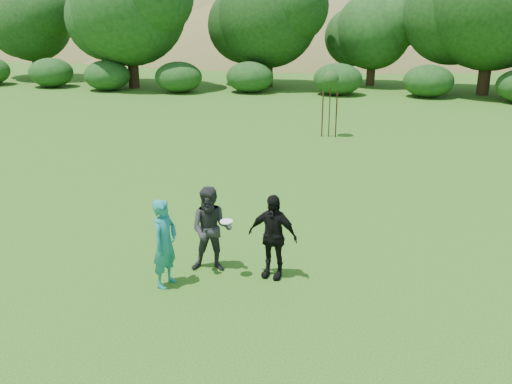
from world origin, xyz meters
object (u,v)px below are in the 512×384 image
(player_grey, at_px, (211,230))
(player_black, at_px, (272,236))
(sapling, at_px, (331,81))
(player_teal, at_px, (165,243))

(player_grey, relative_size, player_black, 1.03)
(player_grey, relative_size, sapling, 0.67)
(player_teal, height_order, sapling, sapling)
(player_grey, xyz_separation_m, sapling, (1.70, 13.61, 1.46))
(player_teal, relative_size, player_black, 1.01)
(player_teal, height_order, player_black, player_teal)
(player_teal, xyz_separation_m, sapling, (2.46, 14.47, 1.47))
(player_teal, bearing_deg, player_grey, -27.30)
(player_black, relative_size, sapling, 0.65)
(player_teal, distance_m, player_grey, 1.14)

